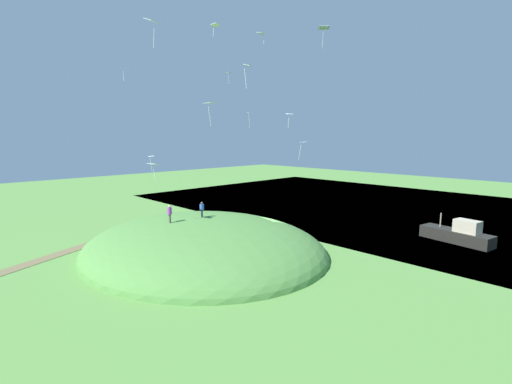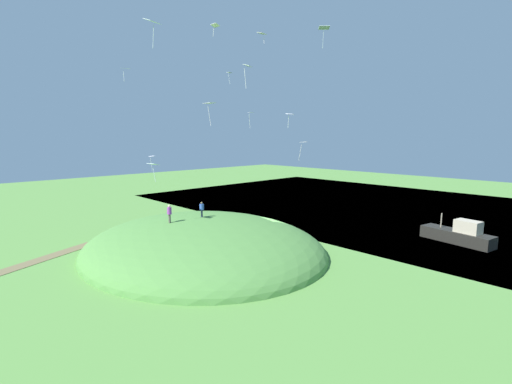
{
  "view_description": "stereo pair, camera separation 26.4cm",
  "coord_description": "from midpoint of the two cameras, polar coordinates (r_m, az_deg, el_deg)",
  "views": [
    {
      "loc": [
        27.98,
        26.28,
        11.13
      ],
      "look_at": [
        1.02,
        -1.36,
        5.3
      ],
      "focal_mm": 25.37,
      "sensor_mm": 36.0,
      "label": 1
    },
    {
      "loc": [
        27.79,
        26.46,
        11.13
      ],
      "look_at": [
        1.02,
        -1.36,
        5.3
      ],
      "focal_mm": 25.37,
      "sensor_mm": 36.0,
      "label": 2
    }
  ],
  "objects": [
    {
      "name": "ground_plane",
      "position": [
        39.96,
        2.24,
        -7.6
      ],
      "size": [
        160.0,
        160.0,
        0.0
      ],
      "primitive_type": "plane",
      "color": "#588D3F"
    },
    {
      "name": "lake_water",
      "position": [
        62.67,
        20.05,
        -2.36
      ],
      "size": [
        49.08,
        80.0,
        0.4
      ],
      "primitive_type": "cube",
      "color": "#355473",
      "rests_on": "ground_plane"
    },
    {
      "name": "grass_hill",
      "position": [
        36.82,
        -8.42,
        -9.11
      ],
      "size": [
        22.65,
        25.4,
        6.38
      ],
      "primitive_type": "ellipsoid",
      "color": "#4F873E",
      "rests_on": "ground_plane"
    },
    {
      "name": "dirt_path",
      "position": [
        38.14,
        -33.24,
        -9.8
      ],
      "size": [
        14.53,
        7.11,
        0.04
      ],
      "primitive_type": "cube",
      "rotation": [
        0.0,
        0.0,
        0.39
      ],
      "color": "brown",
      "rests_on": "ground_plane"
    },
    {
      "name": "boat_on_lake",
      "position": [
        44.42,
        29.1,
        -5.85
      ],
      "size": [
        3.35,
        7.44,
        2.87
      ],
      "rotation": [
        0.0,
        0.0,
        1.38
      ],
      "color": "black",
      "rests_on": "lake_water"
    },
    {
      "name": "person_walking_path",
      "position": [
        36.81,
        -8.74,
        -2.47
      ],
      "size": [
        0.62,
        0.62,
        1.56
      ],
      "rotation": [
        0.0,
        0.0,
        0.75
      ],
      "color": "#293250",
      "rests_on": "grass_hill"
    },
    {
      "name": "person_watching_kites",
      "position": [
        35.39,
        -13.68,
        -3.02
      ],
      "size": [
        0.45,
        0.45,
        1.75
      ],
      "rotation": [
        0.0,
        0.0,
        4.63
      ],
      "color": "#504844",
      "rests_on": "grass_hill"
    },
    {
      "name": "kite_0",
      "position": [
        35.65,
        -7.5,
        13.58
      ],
      "size": [
        0.83,
        1.17,
        2.19
      ],
      "color": "silver"
    },
    {
      "name": "kite_1",
      "position": [
        45.02,
        0.7,
        23.68
      ],
      "size": [
        1.16,
        0.9,
        1.24
      ],
      "color": "white"
    },
    {
      "name": "kite_2",
      "position": [
        35.27,
        5.13,
        11.99
      ],
      "size": [
        0.8,
        0.67,
        1.36
      ],
      "color": "white"
    },
    {
      "name": "kite_3",
      "position": [
        31.64,
        -16.19,
        24.32
      ],
      "size": [
        1.37,
        1.1,
        2.18
      ],
      "color": "white"
    },
    {
      "name": "kite_4",
      "position": [
        43.33,
        7.18,
        7.68
      ],
      "size": [
        1.31,
        1.35,
        2.23
      ],
      "color": "silver"
    },
    {
      "name": "kite_5",
      "position": [
        52.19,
        -4.44,
        18.14
      ],
      "size": [
        0.76,
        0.56,
        1.61
      ],
      "color": "white"
    },
    {
      "name": "kite_6",
      "position": [
        34.16,
        -16.07,
        4.11
      ],
      "size": [
        0.88,
        1.13,
        1.76
      ],
      "color": "white"
    },
    {
      "name": "kite_7",
      "position": [
        45.28,
        -1.06,
        12.18
      ],
      "size": [
        0.76,
        0.6,
        1.95
      ],
      "color": "white"
    },
    {
      "name": "kite_8",
      "position": [
        41.12,
        -20.12,
        17.78
      ],
      "size": [
        1.11,
        0.95,
        1.38
      ],
      "color": "white"
    },
    {
      "name": "kite_9",
      "position": [
        42.83,
        -16.33,
        5.25
      ],
      "size": [
        0.65,
        0.84,
        1.79
      ],
      "color": "white"
    },
    {
      "name": "kite_10",
      "position": [
        44.42,
        10.45,
        23.99
      ],
      "size": [
        1.41,
        1.42,
        2.25
      ],
      "color": "white"
    },
    {
      "name": "kite_11",
      "position": [
        39.26,
        -6.66,
        24.6
      ],
      "size": [
        0.6,
        0.86,
        1.16
      ],
      "color": "white"
    },
    {
      "name": "kite_12",
      "position": [
        35.6,
        -1.57,
        19.06
      ],
      "size": [
        1.08,
        0.95,
        2.22
      ],
      "color": "white"
    }
  ]
}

